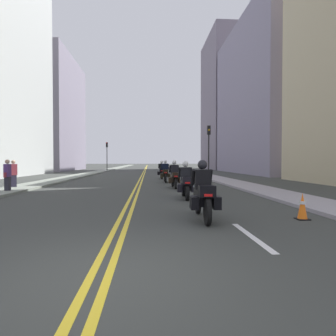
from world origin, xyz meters
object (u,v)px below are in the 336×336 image
object	(u,v)px
motorcycle_1	(186,183)
pedestrian_0	(7,176)
motorcycle_2	(174,177)
motorcycle_4	(162,171)
traffic_cone_0	(302,206)
motorcycle_0	(203,195)
motorcycle_3	(165,173)
pedestrian_1	(13,174)
traffic_light_near	(209,142)
traffic_light_far	(107,151)

from	to	relation	value
motorcycle_1	pedestrian_0	bearing A→B (deg)	163.19
motorcycle_2	pedestrian_0	bearing A→B (deg)	-168.45
motorcycle_1	motorcycle_4	world-z (taller)	motorcycle_4
traffic_cone_0	pedestrian_0	xyz separation A→B (m)	(-11.17, 7.39, 0.50)
motorcycle_2	motorcycle_0	bearing A→B (deg)	-92.59
motorcycle_3	pedestrian_1	world-z (taller)	motorcycle_3
traffic_cone_0	motorcycle_1	bearing A→B (deg)	119.46
motorcycle_2	pedestrian_1	bearing A→B (deg)	177.87
motorcycle_1	traffic_light_near	xyz separation A→B (m)	(3.82, 13.72, 2.65)
motorcycle_3	traffic_light_near	size ratio (longest dim) A/B	0.48
motorcycle_0	pedestrian_0	bearing A→B (deg)	140.63
motorcycle_4	traffic_cone_0	distance (m)	18.79
motorcycle_3	traffic_light_far	world-z (taller)	traffic_light_far
motorcycle_2	traffic_light_far	world-z (taller)	traffic_light_far
motorcycle_3	motorcycle_0	bearing A→B (deg)	-88.11
motorcycle_0	motorcycle_4	world-z (taller)	motorcycle_4
motorcycle_3	motorcycle_1	bearing A→B (deg)	-87.10
motorcycle_1	motorcycle_3	world-z (taller)	motorcycle_3
motorcycle_3	traffic_light_far	bearing A→B (deg)	108.21
motorcycle_0	pedestrian_0	size ratio (longest dim) A/B	1.37
motorcycle_3	traffic_light_far	xyz separation A→B (m)	(-7.95, 25.68, 2.54)
pedestrian_0	pedestrian_1	world-z (taller)	pedestrian_0
traffic_light_near	traffic_light_far	xyz separation A→B (m)	(-12.09, 21.62, -0.07)
motorcycle_3	pedestrian_0	xyz separation A→B (m)	(-8.26, -6.86, 0.18)
traffic_light_near	pedestrian_1	distance (m)	15.94
motorcycle_3	traffic_cone_0	bearing A→B (deg)	-77.43
pedestrian_0	pedestrian_1	xyz separation A→B (m)	(-0.64, 2.08, -0.01)
pedestrian_0	pedestrian_1	bearing A→B (deg)	-161.44
motorcycle_0	motorcycle_1	world-z (taller)	motorcycle_0
motorcycle_4	pedestrian_1	xyz separation A→B (m)	(-8.81, -9.08, 0.18)
motorcycle_0	motorcycle_2	xyz separation A→B (m)	(0.05, 9.37, -0.01)
traffic_light_near	pedestrian_0	world-z (taller)	traffic_light_near
motorcycle_1	traffic_light_far	bearing A→B (deg)	104.41
motorcycle_1	pedestrian_0	distance (m)	9.02
motorcycle_0	pedestrian_1	xyz separation A→B (m)	(-9.11, 9.35, 0.18)
motorcycle_3	motorcycle_4	xyz separation A→B (m)	(-0.08, 4.29, -0.01)
traffic_light_near	traffic_light_far	world-z (taller)	traffic_light_near
pedestrian_1	motorcycle_4	bearing A→B (deg)	7.18
motorcycle_4	pedestrian_0	distance (m)	13.83
motorcycle_0	motorcycle_4	bearing A→B (deg)	92.23
motorcycle_3	pedestrian_0	distance (m)	10.74
motorcycle_0	traffic_cone_0	distance (m)	2.72
motorcycle_1	traffic_light_far	distance (m)	36.39
motorcycle_4	pedestrian_0	size ratio (longest dim) A/B	1.34
motorcycle_3	pedestrian_1	bearing A→B (deg)	-150.70
traffic_cone_0	traffic_light_near	xyz separation A→B (m)	(1.22, 18.32, 2.93)
motorcycle_3	motorcycle_2	bearing A→B (deg)	-85.74
motorcycle_1	pedestrian_0	xyz separation A→B (m)	(-8.57, 2.79, 0.22)
motorcycle_0	motorcycle_3	distance (m)	14.14
motorcycle_1	motorcycle_4	xyz separation A→B (m)	(-0.40, 13.95, 0.03)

